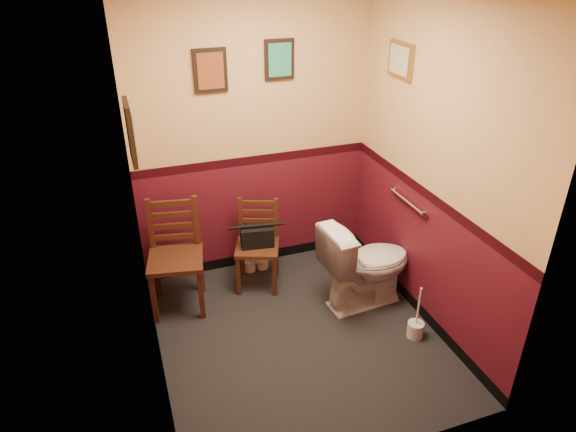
# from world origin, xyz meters

# --- Properties ---
(floor) EXTENTS (2.20, 2.40, 0.00)m
(floor) POSITION_xyz_m (0.00, 0.00, 0.00)
(floor) COLOR black
(floor) RESTS_ON ground
(wall_back) EXTENTS (2.20, 0.00, 2.70)m
(wall_back) POSITION_xyz_m (0.00, 1.20, 1.35)
(wall_back) COLOR #51101E
(wall_back) RESTS_ON ground
(wall_front) EXTENTS (2.20, 0.00, 2.70)m
(wall_front) POSITION_xyz_m (0.00, -1.20, 1.35)
(wall_front) COLOR #51101E
(wall_front) RESTS_ON ground
(wall_left) EXTENTS (0.00, 2.40, 2.70)m
(wall_left) POSITION_xyz_m (-1.10, 0.00, 1.35)
(wall_left) COLOR #51101E
(wall_left) RESTS_ON ground
(wall_right) EXTENTS (0.00, 2.40, 2.70)m
(wall_right) POSITION_xyz_m (1.10, 0.00, 1.35)
(wall_right) COLOR #51101E
(wall_right) RESTS_ON ground
(grab_bar) EXTENTS (0.05, 0.56, 0.06)m
(grab_bar) POSITION_xyz_m (1.07, 0.25, 0.95)
(grab_bar) COLOR silver
(grab_bar) RESTS_ON wall_right
(framed_print_back_a) EXTENTS (0.28, 0.04, 0.36)m
(framed_print_back_a) POSITION_xyz_m (-0.35, 1.18, 1.95)
(framed_print_back_a) COLOR black
(framed_print_back_a) RESTS_ON wall_back
(framed_print_back_b) EXTENTS (0.26, 0.04, 0.34)m
(framed_print_back_b) POSITION_xyz_m (0.25, 1.18, 2.00)
(framed_print_back_b) COLOR black
(framed_print_back_b) RESTS_ON wall_back
(framed_print_left) EXTENTS (0.04, 0.30, 0.38)m
(framed_print_left) POSITION_xyz_m (-1.08, 0.10, 1.85)
(framed_print_left) COLOR black
(framed_print_left) RESTS_ON wall_left
(framed_print_right) EXTENTS (0.04, 0.34, 0.28)m
(framed_print_right) POSITION_xyz_m (1.08, 0.60, 2.05)
(framed_print_right) COLOR olive
(framed_print_right) RESTS_ON wall_right
(toilet) EXTENTS (0.85, 0.52, 0.80)m
(toilet) POSITION_xyz_m (0.72, 0.24, 0.40)
(toilet) COLOR white
(toilet) RESTS_ON floor
(toilet_brush) EXTENTS (0.14, 0.14, 0.48)m
(toilet_brush) POSITION_xyz_m (0.91, -0.32, 0.08)
(toilet_brush) COLOR silver
(toilet_brush) RESTS_ON floor
(chair_left) EXTENTS (0.54, 0.54, 0.98)m
(chair_left) POSITION_xyz_m (-0.84, 0.77, 0.49)
(chair_left) COLOR #432214
(chair_left) RESTS_ON floor
(chair_right) EXTENTS (0.50, 0.50, 0.83)m
(chair_right) POSITION_xyz_m (-0.09, 0.85, 0.41)
(chair_right) COLOR #432214
(chair_right) RESTS_ON floor
(handbag) EXTENTS (0.31, 0.19, 0.22)m
(handbag) POSITION_xyz_m (-0.10, 0.81, 0.53)
(handbag) COLOR black
(handbag) RESTS_ON chair_right
(tp_stack) EXTENTS (0.25, 0.13, 0.22)m
(tp_stack) POSITION_xyz_m (-0.05, 1.07, 0.09)
(tp_stack) COLOR silver
(tp_stack) RESTS_ON floor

